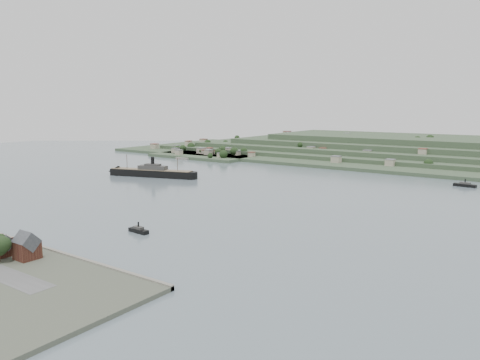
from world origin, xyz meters
The scene contains 7 objects.
ground centered at (0.00, 0.00, 0.00)m, with size 1400.00×1400.00×0.00m, color slate.
gabled_building centered at (27.50, -164.00, 8.19)m, with size 10.40×10.18×14.09m.
far_peninsula centered at (27.91, 393.10, 11.88)m, with size 760.00×309.00×30.00m.
steamship centered at (-126.99, 65.16, 4.75)m, with size 104.76×40.99×25.73m.
tugboat centered at (30.94, -95.11, 1.63)m, with size 15.06×4.95×6.67m.
ferry_west centered at (-135.93, 225.00, 1.41)m, with size 16.11×7.30×5.84m.
ferry_east centered at (161.58, 193.01, 1.81)m, with size 20.32×6.82×7.50m.
Camera 1 is at (239.13, -282.94, 76.61)m, focal length 35.00 mm.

